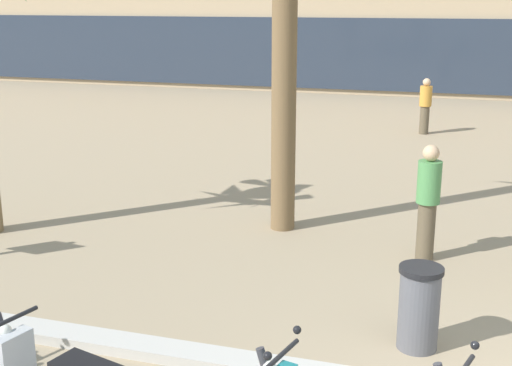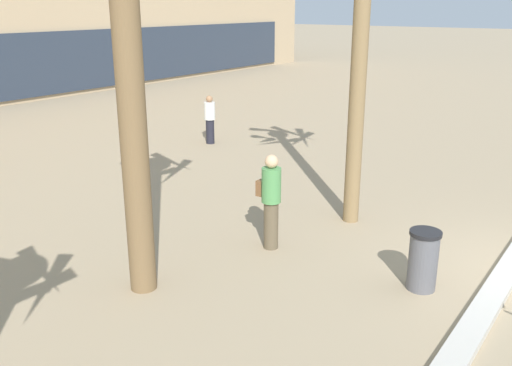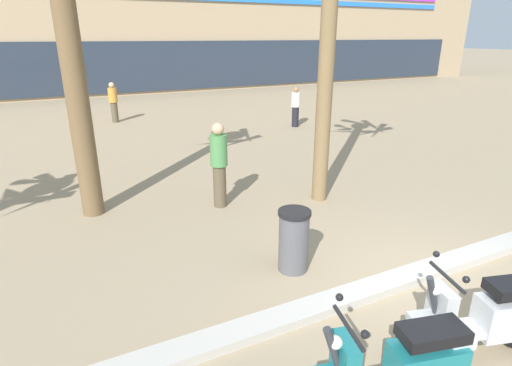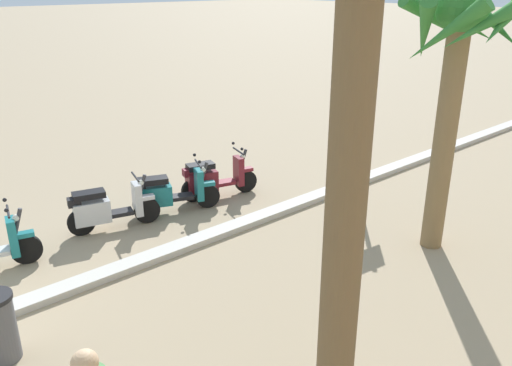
{
  "view_description": "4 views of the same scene",
  "coord_description": "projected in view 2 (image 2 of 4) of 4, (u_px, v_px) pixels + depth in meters",
  "views": [
    {
      "loc": [
        -1.1,
        -5.46,
        3.72
      ],
      "look_at": [
        -3.62,
        2.77,
        1.38
      ],
      "focal_mm": 47.66,
      "sensor_mm": 36.0,
      "label": 1
    },
    {
      "loc": [
        -9.09,
        -0.85,
        4.17
      ],
      "look_at": [
        -2.05,
        4.15,
        1.39
      ],
      "focal_mm": 39.03,
      "sensor_mm": 36.0,
      "label": 2
    },
    {
      "loc": [
        -4.22,
        -2.98,
        3.29
      ],
      "look_at": [
        -1.63,
        2.28,
        1.16
      ],
      "focal_mm": 28.5,
      "sensor_mm": 36.0,
      "label": 3
    },
    {
      "loc": [
        -0.24,
        7.87,
        4.61
      ],
      "look_at": [
        -6.01,
        1.2,
        1.19
      ],
      "focal_mm": 36.75,
      "sensor_mm": 36.0,
      "label": 4
    }
  ],
  "objects": [
    {
      "name": "curb_strip",
      "position": [
        509.0,
        268.0,
        9.07
      ],
      "size": [
        60.0,
        0.36,
        0.12
      ],
      "primitive_type": "cube",
      "color": "#BCB7AD",
      "rests_on": "ground"
    },
    {
      "name": "pedestrian_by_palm_tree",
      "position": [
        271.0,
        199.0,
        9.71
      ],
      "size": [
        0.34,
        0.45,
        1.73
      ],
      "color": "brown",
      "rests_on": "ground"
    },
    {
      "name": "pedestrian_window_shopping",
      "position": [
        210.0,
        119.0,
        17.23
      ],
      "size": [
        0.34,
        0.34,
        1.5
      ],
      "color": "black",
      "rests_on": "ground"
    },
    {
      "name": "litter_bin",
      "position": [
        423.0,
        260.0,
        8.41
      ],
      "size": [
        0.48,
        0.48,
        0.95
      ],
      "color": "#56565B",
      "rests_on": "ground"
    }
  ]
}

